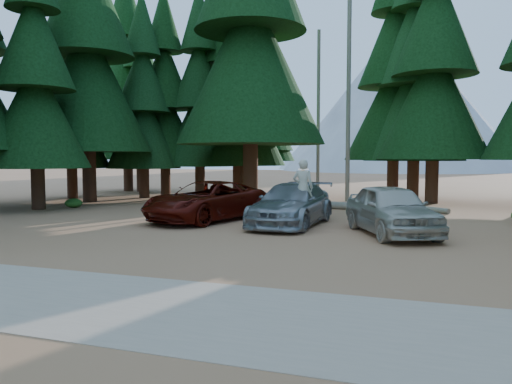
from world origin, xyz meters
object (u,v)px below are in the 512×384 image
Objects in this scene: silver_minivan_center at (292,204)px; log_left at (233,203)px; log_mid at (421,208)px; silver_minivan_right at (391,209)px; log_right at (354,206)px; frisbee_player at (303,188)px; red_pickup at (207,201)px.

silver_minivan_center is 7.91m from log_left.
log_left reaches higher than log_mid.
silver_minivan_center is 7.95m from log_mid.
log_left is at bearing 113.92° from silver_minivan_right.
log_mid is (4.46, 6.55, -0.64)m from silver_minivan_center.
silver_minivan_center is at bearing -80.79° from log_left.
silver_minivan_center is at bearing -87.37° from log_right.
silver_minivan_center is at bearing -39.53° from frisbee_player.
log_right is at bearing 79.20° from silver_minivan_center.
log_right is at bearing 82.24° from silver_minivan_right.
red_pickup reaches higher than log_right.
log_right is at bearing 64.72° from red_pickup.
log_right is (0.94, 6.27, -1.23)m from frisbee_player.
silver_minivan_right is 2.38× the size of frisbee_player.
silver_minivan_center is (3.48, -0.21, -0.01)m from red_pickup.
log_left is 9.25m from log_mid.
frisbee_player is 8.06m from log_mid.
red_pickup is 10.19m from log_mid.
frisbee_player is at bearing -31.80° from silver_minivan_center.
silver_minivan_right is (3.59, -1.12, 0.05)m from silver_minivan_center.
red_pickup is 1.85× the size of log_mid.
silver_minivan_right is 1.34× the size of log_left.
frisbee_player is at bearing 141.24° from silver_minivan_right.
silver_minivan_right is 3.23m from frisbee_player.
red_pickup is 6.22m from log_left.
log_left is (-5.29, 6.61, -1.28)m from frisbee_player.
red_pickup is 7.20m from silver_minivan_right.
red_pickup is 3.49m from silver_minivan_center.
log_mid is at bearing 54.16° from red_pickup.
silver_minivan_right is at bearing -56.73° from log_right.
frisbee_player is 0.56× the size of log_left.
silver_minivan_right is 1.59× the size of log_mid.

